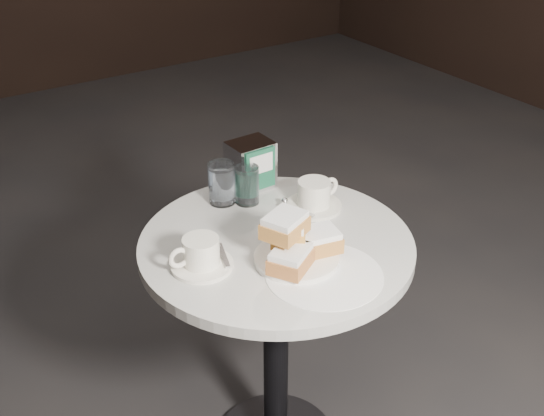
{
  "coord_description": "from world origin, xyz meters",
  "views": [
    {
      "loc": [
        -0.81,
        -1.21,
        1.68
      ],
      "look_at": [
        0.0,
        0.02,
        0.83
      ],
      "focal_mm": 45.0,
      "sensor_mm": 36.0,
      "label": 1
    }
  ],
  "objects_px": {
    "beignet_plate": "(296,244)",
    "coffee_cup_right": "(314,196)",
    "cafe_table": "(276,303)",
    "water_glass_left": "(222,184)",
    "napkin_dispenser": "(251,165)",
    "water_glass_right": "(247,185)",
    "coffee_cup_left": "(201,255)"
  },
  "relations": [
    {
      "from": "cafe_table",
      "to": "beignet_plate",
      "type": "distance_m",
      "value": 0.27
    },
    {
      "from": "water_glass_left",
      "to": "beignet_plate",
      "type": "bearing_deg",
      "value": -89.55
    },
    {
      "from": "water_glass_left",
      "to": "coffee_cup_left",
      "type": "bearing_deg",
      "value": -128.91
    },
    {
      "from": "water_glass_left",
      "to": "cafe_table",
      "type": "bearing_deg",
      "value": -86.37
    },
    {
      "from": "coffee_cup_right",
      "to": "napkin_dispenser",
      "type": "height_order",
      "value": "napkin_dispenser"
    },
    {
      "from": "beignet_plate",
      "to": "water_glass_left",
      "type": "relative_size",
      "value": 2.11
    },
    {
      "from": "beignet_plate",
      "to": "water_glass_left",
      "type": "xyz_separation_m",
      "value": [
        -0.0,
        0.35,
        0.01
      ]
    },
    {
      "from": "cafe_table",
      "to": "water_glass_left",
      "type": "bearing_deg",
      "value": 93.63
    },
    {
      "from": "beignet_plate",
      "to": "coffee_cup_right",
      "type": "bearing_deg",
      "value": 44.08
    },
    {
      "from": "water_glass_left",
      "to": "water_glass_right",
      "type": "bearing_deg",
      "value": -33.07
    },
    {
      "from": "coffee_cup_left",
      "to": "water_glass_right",
      "type": "xyz_separation_m",
      "value": [
        0.26,
        0.21,
        0.02
      ]
    },
    {
      "from": "coffee_cup_right",
      "to": "napkin_dispenser",
      "type": "distance_m",
      "value": 0.21
    },
    {
      "from": "cafe_table",
      "to": "coffee_cup_left",
      "type": "relative_size",
      "value": 4.56
    },
    {
      "from": "water_glass_right",
      "to": "coffee_cup_right",
      "type": "bearing_deg",
      "value": -42.74
    },
    {
      "from": "coffee_cup_left",
      "to": "beignet_plate",
      "type": "bearing_deg",
      "value": -24.32
    },
    {
      "from": "coffee_cup_left",
      "to": "coffee_cup_right",
      "type": "height_order",
      "value": "coffee_cup_right"
    },
    {
      "from": "cafe_table",
      "to": "coffee_cup_right",
      "type": "xyz_separation_m",
      "value": [
        0.18,
        0.08,
        0.23
      ]
    },
    {
      "from": "cafe_table",
      "to": "coffee_cup_left",
      "type": "height_order",
      "value": "coffee_cup_left"
    },
    {
      "from": "beignet_plate",
      "to": "napkin_dispenser",
      "type": "distance_m",
      "value": 0.4
    },
    {
      "from": "coffee_cup_right",
      "to": "water_glass_right",
      "type": "xyz_separation_m",
      "value": [
        -0.14,
        0.13,
        0.02
      ]
    },
    {
      "from": "coffee_cup_right",
      "to": "beignet_plate",
      "type": "bearing_deg",
      "value": -140.48
    },
    {
      "from": "beignet_plate",
      "to": "coffee_cup_left",
      "type": "relative_size",
      "value": 1.53
    },
    {
      "from": "water_glass_left",
      "to": "napkin_dispenser",
      "type": "relative_size",
      "value": 0.84
    },
    {
      "from": "cafe_table",
      "to": "beignet_plate",
      "type": "bearing_deg",
      "value": -97.14
    },
    {
      "from": "cafe_table",
      "to": "water_glass_right",
      "type": "distance_m",
      "value": 0.33
    },
    {
      "from": "water_glass_left",
      "to": "coffee_cup_right",
      "type": "bearing_deg",
      "value": -40.12
    },
    {
      "from": "water_glass_right",
      "to": "water_glass_left",
      "type": "bearing_deg",
      "value": 146.93
    },
    {
      "from": "cafe_table",
      "to": "coffee_cup_right",
      "type": "relative_size",
      "value": 4.41
    },
    {
      "from": "water_glass_left",
      "to": "napkin_dispenser",
      "type": "bearing_deg",
      "value": 15.38
    },
    {
      "from": "coffee_cup_left",
      "to": "cafe_table",
      "type": "bearing_deg",
      "value": 2.77
    },
    {
      "from": "water_glass_left",
      "to": "water_glass_right",
      "type": "relative_size",
      "value": 1.1
    },
    {
      "from": "cafe_table",
      "to": "water_glass_left",
      "type": "height_order",
      "value": "water_glass_left"
    }
  ]
}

